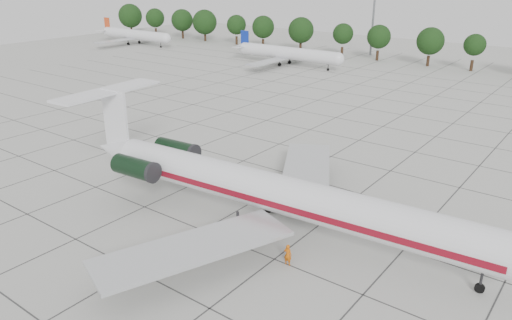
# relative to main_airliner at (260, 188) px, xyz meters

# --- Properties ---
(ground) EXTENTS (260.00, 260.00, 0.00)m
(ground) POSITION_rel_main_airliner_xyz_m (-3.49, 3.88, -3.71)
(ground) COLOR #B9B9B1
(ground) RESTS_ON ground
(apron_joints) EXTENTS (170.00, 170.00, 0.02)m
(apron_joints) POSITION_rel_main_airliner_xyz_m (-3.49, 18.88, -3.70)
(apron_joints) COLOR #383838
(apron_joints) RESTS_ON ground
(main_airliner) EXTENTS (44.84, 35.16, 10.51)m
(main_airliner) POSITION_rel_main_airliner_xyz_m (0.00, 0.00, 0.00)
(main_airliner) COLOR silver
(main_airliner) RESTS_ON ground
(ground_crew) EXTENTS (0.72, 0.51, 1.86)m
(ground_crew) POSITION_rel_main_airliner_xyz_m (5.81, -4.11, -2.78)
(ground_crew) COLOR #C5570B
(ground_crew) RESTS_ON ground
(bg_airliner_a) EXTENTS (28.24, 27.20, 7.40)m
(bg_airliner_a) POSITION_rel_main_airliner_xyz_m (-100.40, 70.02, -0.80)
(bg_airliner_a) COLOR silver
(bg_airliner_a) RESTS_ON ground
(bg_airliner_b) EXTENTS (28.24, 27.20, 7.40)m
(bg_airliner_b) POSITION_rel_main_airliner_xyz_m (-43.06, 69.12, -0.80)
(bg_airliner_b) COLOR silver
(bg_airliner_b) RESTS_ON ground
(tree_line) EXTENTS (249.86, 8.44, 10.22)m
(tree_line) POSITION_rel_main_airliner_xyz_m (-15.17, 88.88, 2.27)
(tree_line) COLOR #332114
(tree_line) RESTS_ON ground
(floodlight_mast) EXTENTS (1.60, 1.60, 25.45)m
(floodlight_mast) POSITION_rel_main_airliner_xyz_m (-33.49, 95.88, 10.57)
(floodlight_mast) COLOR slate
(floodlight_mast) RESTS_ON ground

